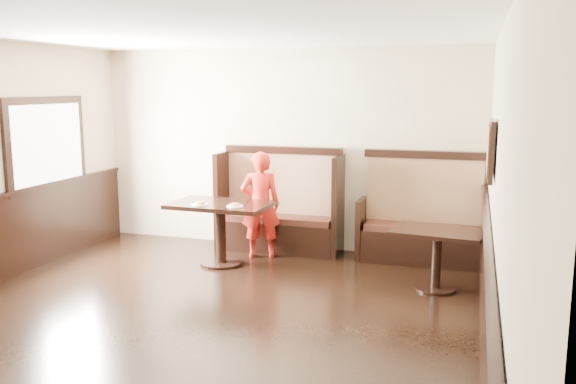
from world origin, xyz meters
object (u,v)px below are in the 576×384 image
at_px(table_main, 221,217).
at_px(child, 260,205).
at_px(booth_main, 280,213).
at_px(booth_neighbor, 422,225).
at_px(table_neighbor, 437,245).

distance_m(table_main, child, 0.61).
bearing_deg(child, table_main, 32.42).
xyz_separation_m(booth_main, table_main, (-0.51, -0.92, 0.09)).
height_order(booth_neighbor, table_main, booth_neighbor).
height_order(booth_main, table_neighbor, booth_main).
height_order(table_main, child, child).
distance_m(booth_main, table_neighbor, 2.48).
bearing_deg(booth_neighbor, table_main, -159.44).
bearing_deg(booth_neighbor, booth_main, 179.95).
xyz_separation_m(booth_neighbor, table_main, (-2.46, -0.92, 0.14)).
xyz_separation_m(booth_main, table_neighbor, (2.21, -1.13, -0.01)).
height_order(booth_neighbor, child, booth_neighbor).
distance_m(booth_main, child, 0.50).
xyz_separation_m(table_main, table_neighbor, (2.72, -0.21, -0.10)).
height_order(booth_main, table_main, booth_main).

